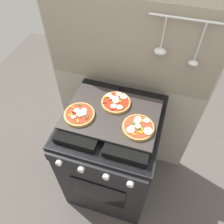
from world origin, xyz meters
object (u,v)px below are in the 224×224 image
Objects in this scene: pizza_center at (115,102)px; baking_tray at (112,114)px; pizza_right at (138,127)px; stove at (112,154)px; pizza_left at (79,114)px.

baking_tray is at bearing -87.88° from pizza_center.
pizza_right is at bearing -39.66° from pizza_center.
pizza_left is (-0.17, -0.07, 0.48)m from stove.
pizza_center is at bearing 42.05° from pizza_left.
stove is 5.14× the size of pizza_center.
pizza_center is (0.17, 0.15, 0.00)m from pizza_left.
pizza_left is 1.00× the size of pizza_right.
baking_tray is 0.18m from pizza_right.
pizza_center is (-0.17, 0.14, 0.00)m from pizza_right.
stove is 5.14× the size of pizza_left.
stove is 1.67× the size of baking_tray.
pizza_center reaches higher than stove.
pizza_left is (-0.17, -0.07, 0.02)m from baking_tray.
pizza_left reaches higher than stove.
pizza_left is at bearing -157.58° from stove.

